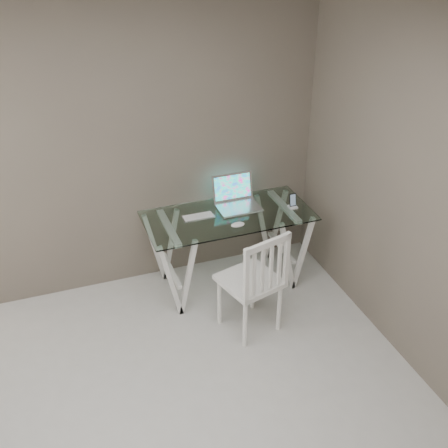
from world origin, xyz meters
name	(u,v)px	position (x,y,z in m)	size (l,w,h in m)	color
room	(150,254)	(-0.06, 0.02, 1.72)	(4.50, 4.52, 2.71)	#B7B5B0
desk	(228,249)	(1.02, 1.84, 0.38)	(1.50, 0.70, 0.75)	silver
chair	(256,279)	(1.00, 1.12, 0.54)	(0.55, 0.55, 0.97)	white
laptop	(236,199)	(1.16, 2.00, 0.81)	(0.38, 0.33, 0.27)	silver
keyboard	(198,217)	(0.76, 1.90, 0.75)	(0.29, 0.12, 0.01)	silver
mouse	(238,225)	(1.03, 1.62, 0.77)	(0.12, 0.07, 0.04)	white
phone_dock	(293,204)	(1.63, 1.77, 0.78)	(0.07, 0.07, 0.14)	white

